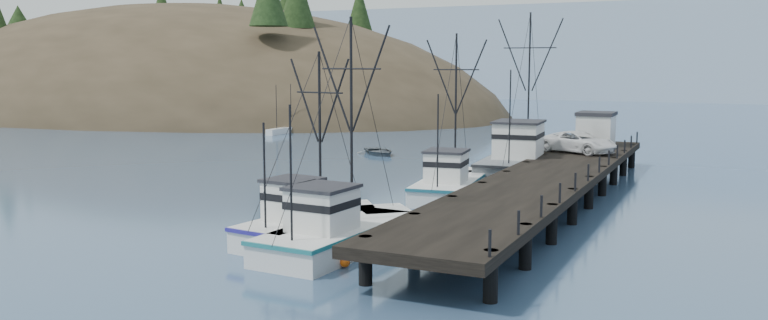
% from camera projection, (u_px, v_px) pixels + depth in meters
% --- Properties ---
extents(ground, '(400.00, 400.00, 0.00)m').
position_uv_depth(ground, '(203.00, 236.00, 38.46)').
color(ground, '#334F72').
rests_on(ground, ground).
extents(pier, '(6.00, 44.00, 2.00)m').
position_uv_depth(pier, '(547.00, 179.00, 46.63)').
color(pier, black).
rests_on(pier, ground).
extents(headland, '(134.80, 78.00, 51.00)m').
position_uv_depth(headland, '(155.00, 134.00, 141.31)').
color(headland, '#382D1E').
rests_on(headland, ground).
extents(distant_ridge, '(360.00, 40.00, 26.00)m').
position_uv_depth(distant_ridge, '(674.00, 99.00, 186.57)').
color(distant_ridge, '#9EB2C6').
rests_on(distant_ridge, ground).
extents(distant_ridge_far, '(180.00, 25.00, 18.00)m').
position_uv_depth(distant_ridge_far, '(498.00, 93.00, 221.24)').
color(distant_ridge_far, silver).
rests_on(distant_ridge_far, ground).
extents(moored_sailboats, '(17.78, 20.41, 6.35)m').
position_uv_depth(moored_sailboats, '(275.00, 124.00, 104.53)').
color(moored_sailboats, silver).
rests_on(moored_sailboats, ground).
extents(trawler_near, '(4.26, 11.24, 11.37)m').
position_uv_depth(trawler_near, '(341.00, 232.00, 35.71)').
color(trawler_near, silver).
rests_on(trawler_near, ground).
extents(trawler_mid, '(4.19, 9.68, 9.77)m').
position_uv_depth(trawler_mid, '(310.00, 224.00, 37.62)').
color(trawler_mid, silver).
rests_on(trawler_mid, ground).
extents(trawler_far, '(4.60, 10.91, 11.15)m').
position_uv_depth(trawler_far, '(451.00, 184.00, 49.76)').
color(trawler_far, silver).
rests_on(trawler_far, ground).
extents(work_vessel, '(5.62, 15.71, 13.10)m').
position_uv_depth(work_vessel, '(523.00, 162.00, 57.79)').
color(work_vessel, slate).
rests_on(work_vessel, ground).
extents(pier_shed, '(3.00, 3.20, 2.80)m').
position_uv_depth(pier_shed, '(596.00, 128.00, 62.60)').
color(pier_shed, silver).
rests_on(pier_shed, pier).
extents(pickup_truck, '(6.55, 4.90, 1.65)m').
position_uv_depth(pickup_truck, '(579.00, 142.00, 57.32)').
color(pickup_truck, white).
rests_on(pickup_truck, pier).
extents(motorboat, '(5.86, 5.75, 0.99)m').
position_uv_depth(motorboat, '(379.00, 155.00, 72.67)').
color(motorboat, '#53585C').
rests_on(motorboat, ground).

